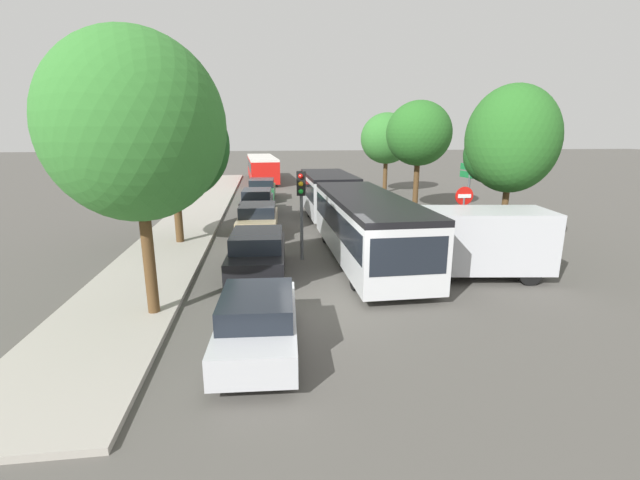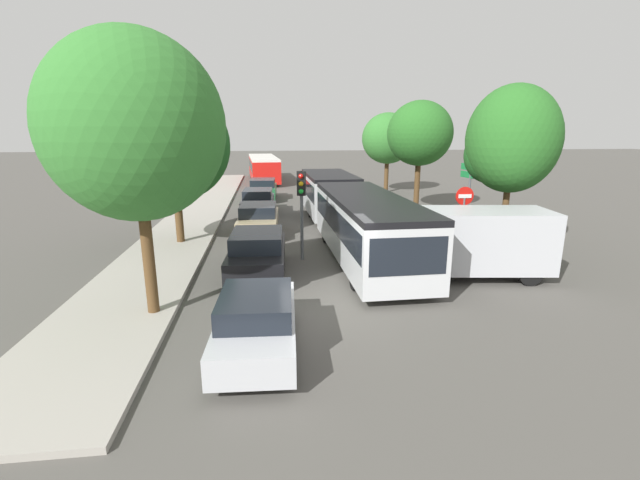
{
  "view_description": "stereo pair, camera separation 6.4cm",
  "coord_description": "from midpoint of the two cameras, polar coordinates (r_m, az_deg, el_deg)",
  "views": [
    {
      "loc": [
        -1.59,
        -10.9,
        4.83
      ],
      "look_at": [
        0.2,
        3.22,
        1.2
      ],
      "focal_mm": 24.0,
      "sensor_mm": 36.0,
      "label": 1
    },
    {
      "loc": [
        -1.53,
        -10.9,
        4.83
      ],
      "look_at": [
        0.2,
        3.22,
        1.2
      ],
      "focal_mm": 24.0,
      "sensor_mm": 36.0,
      "label": 2
    }
  ],
  "objects": [
    {
      "name": "ground_plane",
      "position": [
        12.02,
        1.08,
        -9.37
      ],
      "size": [
        200.0,
        200.0,
        0.0
      ],
      "primitive_type": "plane",
      "color": "#4F4C47"
    },
    {
      "name": "kerb_strip_left",
      "position": [
        27.75,
        -15.5,
        3.92
      ],
      "size": [
        3.2,
        42.25,
        0.14
      ],
      "primitive_type": "cube",
      "color": "#9E998E",
      "rests_on": "ground"
    },
    {
      "name": "articulated_bus",
      "position": [
        19.68,
        3.77,
        4.35
      ],
      "size": [
        2.82,
        16.77,
        2.48
      ],
      "rotation": [
        0.0,
        0.0,
        -1.55
      ],
      "color": "silver",
      "rests_on": "ground"
    },
    {
      "name": "city_bus_rear",
      "position": [
        43.29,
        -7.53,
        9.64
      ],
      "size": [
        3.19,
        11.31,
        2.41
      ],
      "rotation": [
        0.0,
        0.0,
        1.63
      ],
      "color": "red",
      "rests_on": "ground"
    },
    {
      "name": "queued_car_silver",
      "position": [
        9.82,
        -8.23,
        -10.7
      ],
      "size": [
        1.89,
        4.07,
        1.39
      ],
      "rotation": [
        0.0,
        0.0,
        1.52
      ],
      "color": "#B7BABF",
      "rests_on": "ground"
    },
    {
      "name": "queued_car_black",
      "position": [
        14.93,
        -8.19,
        -1.64
      ],
      "size": [
        2.05,
        4.42,
        1.51
      ],
      "rotation": [
        0.0,
        0.0,
        1.52
      ],
      "color": "black",
      "rests_on": "ground"
    },
    {
      "name": "queued_car_tan",
      "position": [
        20.72,
        -8.1,
        2.8
      ],
      "size": [
        1.99,
        4.3,
        1.47
      ],
      "rotation": [
        0.0,
        0.0,
        1.52
      ],
      "color": "tan",
      "rests_on": "ground"
    },
    {
      "name": "queued_car_graphite",
      "position": [
        26.03,
        -8.18,
        5.14
      ],
      "size": [
        1.99,
        4.3,
        1.47
      ],
      "rotation": [
        0.0,
        0.0,
        1.52
      ],
      "color": "#47474C",
      "rests_on": "ground"
    },
    {
      "name": "queued_car_green",
      "position": [
        31.37,
        -7.54,
        6.74
      ],
      "size": [
        2.04,
        4.4,
        1.5
      ],
      "rotation": [
        0.0,
        0.0,
        1.52
      ],
      "color": "#236638",
      "rests_on": "ground"
    },
    {
      "name": "white_van",
      "position": [
        15.29,
        20.48,
        -0.18
      ],
      "size": [
        5.2,
        2.54,
        2.31
      ],
      "rotation": [
        0.0,
        0.0,
        3.02
      ],
      "color": "#B7BABF",
      "rests_on": "ground"
    },
    {
      "name": "traffic_light",
      "position": [
        16.04,
        -2.37,
        5.95
      ],
      "size": [
        0.36,
        0.39,
        3.4
      ],
      "rotation": [
        0.0,
        0.0,
        -1.76
      ],
      "color": "#56595E",
      "rests_on": "ground"
    },
    {
      "name": "no_entry_sign",
      "position": [
        17.08,
        18.68,
        3.6
      ],
      "size": [
        0.7,
        0.08,
        2.82
      ],
      "rotation": [
        0.0,
        0.0,
        -1.57
      ],
      "color": "#56595E",
      "rests_on": "ground"
    },
    {
      "name": "direction_sign_post",
      "position": [
        20.13,
        19.43,
        7.02
      ],
      "size": [
        0.3,
        1.39,
        3.6
      ],
      "rotation": [
        0.0,
        0.0,
        3.31
      ],
      "color": "#56595E",
      "rests_on": "ground"
    },
    {
      "name": "tree_left_near",
      "position": [
        11.54,
        -23.28,
        13.57
      ],
      "size": [
        4.32,
        4.32,
        7.19
      ],
      "color": "#51381E",
      "rests_on": "ground"
    },
    {
      "name": "tree_left_mid",
      "position": [
        19.13,
        -19.21,
        11.49
      ],
      "size": [
        4.68,
        4.68,
        6.59
      ],
      "color": "#51381E",
      "rests_on": "ground"
    },
    {
      "name": "tree_right_near",
      "position": [
        18.24,
        24.0,
        11.84
      ],
      "size": [
        3.46,
        3.46,
        6.57
      ],
      "color": "#51381E",
      "rests_on": "ground"
    },
    {
      "name": "tree_right_mid",
      "position": [
        26.75,
        13.24,
        13.64
      ],
      "size": [
        3.86,
        3.86,
        6.6
      ],
      "color": "#51381E",
      "rests_on": "ground"
    },
    {
      "name": "tree_right_far",
      "position": [
        35.13,
        9.07,
        13.22
      ],
      "size": [
        4.07,
        4.07,
        6.26
      ],
      "color": "#51381E",
      "rests_on": "ground"
    }
  ]
}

